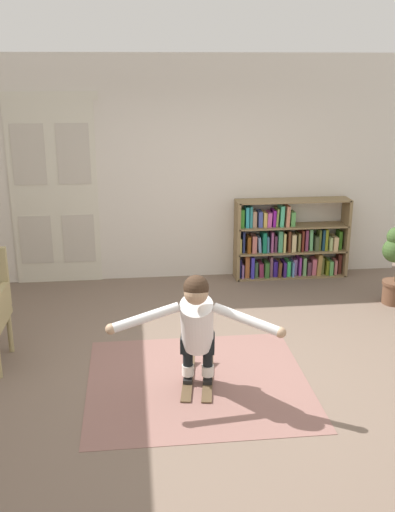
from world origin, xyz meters
TOP-DOWN VIEW (x-y plane):
  - ground_plane at (0.00, 0.00)m, footprint 7.20×7.20m
  - back_wall at (0.00, 2.60)m, footprint 6.00×0.10m
  - double_door at (-1.63, 2.54)m, footprint 1.22×0.05m
  - rug at (-0.11, -0.28)m, footprint 2.00×1.83m
  - bookshelf at (1.40, 2.39)m, footprint 1.53×0.30m
  - skis_pair at (-0.10, -0.26)m, footprint 0.38×0.78m
  - person_skier at (-0.13, -0.46)m, footprint 1.45×0.73m

SIDE VIEW (x-z plane):
  - ground_plane at x=0.00m, z-range 0.00..0.00m
  - rug at x=-0.11m, z-range 0.00..0.01m
  - skis_pair at x=-0.10m, z-range -0.01..0.06m
  - bookshelf at x=1.40m, z-range -0.07..0.99m
  - person_skier at x=-0.13m, z-range 0.13..1.21m
  - double_door at x=-1.63m, z-range 0.01..2.46m
  - back_wall at x=0.00m, z-range 0.00..2.90m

